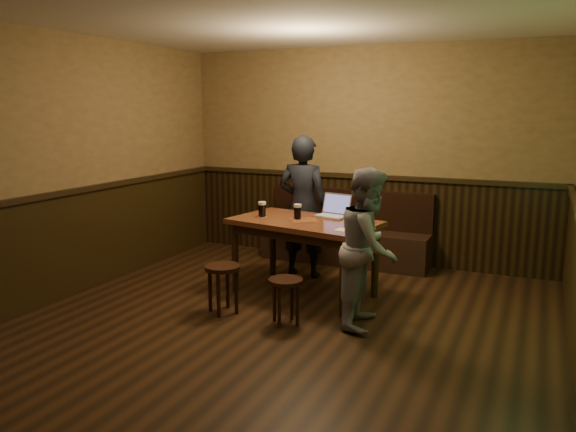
% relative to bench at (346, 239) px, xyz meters
% --- Properties ---
extents(room, '(5.04, 6.04, 2.84)m').
position_rel_bench_xyz_m(room, '(0.15, -2.53, 0.89)').
color(room, black).
rests_on(room, ground).
extents(bench, '(2.20, 0.50, 0.95)m').
position_rel_bench_xyz_m(bench, '(0.00, 0.00, 0.00)').
color(bench, black).
rests_on(bench, ground).
extents(pub_table, '(1.68, 1.14, 0.83)m').
position_rel_bench_xyz_m(pub_table, '(0.00, -1.43, 0.41)').
color(pub_table, '#5C2E1A').
rests_on(pub_table, ground).
extents(stool_left, '(0.43, 0.43, 0.49)m').
position_rel_bench_xyz_m(stool_left, '(-0.51, -2.30, 0.08)').
color(stool_left, black).
rests_on(stool_left, ground).
extents(stool_right, '(0.35, 0.35, 0.44)m').
position_rel_bench_xyz_m(stool_right, '(0.19, -2.32, 0.04)').
color(stool_right, black).
rests_on(stool_right, ground).
extents(pint_left, '(0.11, 0.11, 0.17)m').
position_rel_bench_xyz_m(pint_left, '(-0.49, -1.46, 0.60)').
color(pint_left, maroon).
rests_on(pint_left, pub_table).
extents(pint_mid, '(0.11, 0.11, 0.17)m').
position_rel_bench_xyz_m(pint_mid, '(-0.08, -1.42, 0.60)').
color(pint_mid, maroon).
rests_on(pint_mid, pub_table).
extents(pint_right, '(0.11, 0.11, 0.17)m').
position_rel_bench_xyz_m(pint_right, '(0.54, -1.52, 0.60)').
color(pint_right, maroon).
rests_on(pint_right, pub_table).
extents(laptop, '(0.40, 0.35, 0.25)m').
position_rel_bench_xyz_m(laptop, '(0.22, -1.11, 0.58)').
color(laptop, silver).
rests_on(laptop, pub_table).
extents(menu, '(0.24, 0.18, 0.00)m').
position_rel_bench_xyz_m(menu, '(0.58, -1.74, 0.52)').
color(menu, silver).
rests_on(menu, pub_table).
extents(person_suit, '(0.63, 0.43, 1.70)m').
position_rel_bench_xyz_m(person_suit, '(-0.28, -0.79, 0.54)').
color(person_suit, black).
rests_on(person_suit, ground).
extents(person_grey, '(0.62, 0.77, 1.49)m').
position_rel_bench_xyz_m(person_grey, '(0.89, -2.00, 0.43)').
color(person_grey, gray).
rests_on(person_grey, ground).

